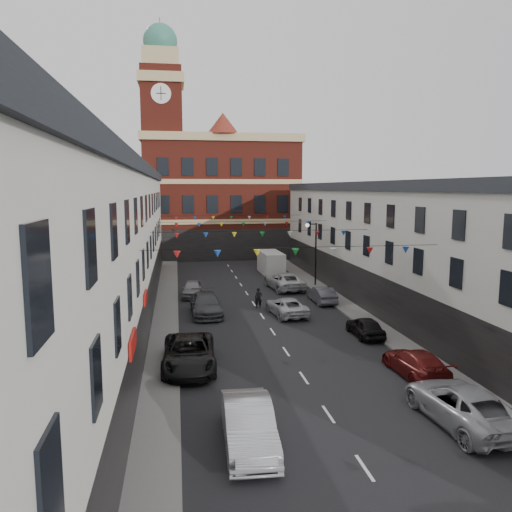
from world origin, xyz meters
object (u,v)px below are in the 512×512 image
street_lamp (313,245)px  car_right_f (284,281)px  car_left_c (189,353)px  moving_car (286,306)px  car_left_e (192,289)px  car_right_b (462,404)px  car_left_d (206,304)px  white_van (271,263)px  pedestrian (258,298)px  car_right_e (322,295)px  car_right_d (365,327)px  car_left_b (249,425)px  car_right_c (416,363)px

street_lamp → car_right_f: (-2.91, -0.81, -3.12)m
car_left_c → moving_car: (7.30, 9.81, -0.15)m
car_left_e → car_right_f: car_right_f is taller
street_lamp → car_left_c: street_lamp is taller
car_right_f → car_right_b: bearing=86.2°
car_left_c → car_left_e: 17.16m
car_left_c → car_left_d: car_left_c is taller
car_right_f → white_van: size_ratio=1.05×
car_left_c → pedestrian: size_ratio=3.62×
white_van → car_right_b: bearing=-89.6°
moving_car → white_van: 17.81m
car_right_b → moving_car: size_ratio=1.19×
car_right_e → car_right_f: bearing=-73.3°
street_lamp → car_right_d: 16.30m
car_right_b → car_left_e: bearing=-72.0°
car_right_f → white_van: white_van is taller
car_right_f → white_van: bearing=-99.2°
car_left_e → pedestrian: bearing=-39.1°
pedestrian → moving_car: bearing=-42.7°
car_left_c → pedestrian: 13.46m
car_right_f → car_left_e: bearing=5.6°
street_lamp → car_right_b: bearing=-93.3°
car_left_c → car_right_e: 17.22m
car_right_b → car_right_e: size_ratio=1.39×
moving_car → street_lamp: bearing=-121.8°
car_left_c → car_right_e: car_left_c is taller
car_left_b → car_right_e: bearing=68.9°
car_left_d → car_right_c: car_left_d is taller
car_left_e → pedestrian: size_ratio=2.59×
car_left_d → car_right_e: car_left_d is taller
car_left_d → car_left_e: car_left_d is taller
moving_car → pedestrian: size_ratio=2.96×
moving_car → pedestrian: pedestrian is taller
street_lamp → pedestrian: street_lamp is taller
pedestrian → car_right_e: bearing=23.5°
car_left_b → car_left_e: 25.39m
white_van → car_left_e: bearing=-131.5°
car_right_f → car_left_b: bearing=68.5°
car_left_b → pedestrian: 20.78m
car_left_c → moving_car: car_left_c is taller
car_right_d → car_right_b: bearing=87.1°
car_left_d → car_right_b: 20.68m
car_left_c → car_right_f: car_left_c is taller
car_left_d → car_left_c: bearing=-99.6°
car_left_b → moving_car: size_ratio=1.05×
car_left_e → car_right_c: car_left_e is taller
car_left_e → moving_car: size_ratio=0.88×
car_right_b → car_left_b: bearing=-0.3°
street_lamp → car_right_e: size_ratio=1.48×
street_lamp → car_right_c: street_lamp is taller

